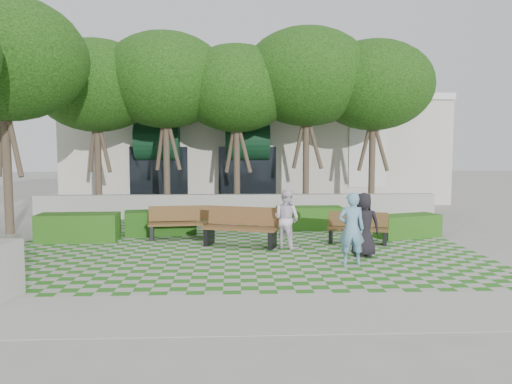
{
  "coord_description": "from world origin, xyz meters",
  "views": [
    {
      "loc": [
        -0.13,
        -12.47,
        2.62
      ],
      "look_at": [
        0.5,
        1.5,
        1.4
      ],
      "focal_mm": 35.0,
      "sensor_mm": 36.0,
      "label": 1
    }
  ],
  "objects_px": {
    "bench_west": "(180,223)",
    "bench_east": "(358,229)",
    "hedge_midright": "(309,218)",
    "person_white": "(286,219)",
    "hedge_east": "(408,226)",
    "hedge_west": "(78,227)",
    "person_blue": "(351,229)",
    "bench_mid": "(241,228)",
    "person_dark": "(364,225)",
    "hedge_midleft": "(160,223)"
  },
  "relations": [
    {
      "from": "bench_east",
      "to": "hedge_midleft",
      "type": "xyz_separation_m",
      "value": [
        -5.66,
        1.68,
        -0.05
      ]
    },
    {
      "from": "bench_west",
      "to": "hedge_west",
      "type": "height_order",
      "value": "bench_west"
    },
    {
      "from": "hedge_east",
      "to": "hedge_midright",
      "type": "height_order",
      "value": "hedge_midright"
    },
    {
      "from": "bench_east",
      "to": "hedge_midright",
      "type": "height_order",
      "value": "bench_east"
    },
    {
      "from": "bench_west",
      "to": "person_white",
      "type": "height_order",
      "value": "person_white"
    },
    {
      "from": "hedge_midleft",
      "to": "bench_west",
      "type": "bearing_deg",
      "value": -46.81
    },
    {
      "from": "hedge_west",
      "to": "person_blue",
      "type": "bearing_deg",
      "value": -24.58
    },
    {
      "from": "bench_west",
      "to": "bench_east",
      "type": "bearing_deg",
      "value": -17.65
    },
    {
      "from": "bench_west",
      "to": "hedge_east",
      "type": "xyz_separation_m",
      "value": [
        6.71,
        -0.07,
        -0.12
      ]
    },
    {
      "from": "hedge_west",
      "to": "person_dark",
      "type": "height_order",
      "value": "person_dark"
    },
    {
      "from": "bench_east",
      "to": "bench_mid",
      "type": "distance_m",
      "value": 3.24
    },
    {
      "from": "hedge_midright",
      "to": "hedge_midleft",
      "type": "relative_size",
      "value": 1.0
    },
    {
      "from": "person_white",
      "to": "bench_east",
      "type": "bearing_deg",
      "value": -124.09
    },
    {
      "from": "hedge_midleft",
      "to": "person_dark",
      "type": "bearing_deg",
      "value": -31.81
    },
    {
      "from": "bench_east",
      "to": "hedge_east",
      "type": "distance_m",
      "value": 1.94
    },
    {
      "from": "hedge_midleft",
      "to": "hedge_midright",
      "type": "bearing_deg",
      "value": 9.48
    },
    {
      "from": "bench_east",
      "to": "hedge_midleft",
      "type": "relative_size",
      "value": 0.82
    },
    {
      "from": "person_white",
      "to": "hedge_west",
      "type": "bearing_deg",
      "value": 27.89
    },
    {
      "from": "person_white",
      "to": "hedge_midleft",
      "type": "bearing_deg",
      "value": 8.74
    },
    {
      "from": "person_white",
      "to": "bench_mid",
      "type": "bearing_deg",
      "value": 25.54
    },
    {
      "from": "bench_west",
      "to": "person_blue",
      "type": "xyz_separation_m",
      "value": [
        4.22,
        -3.46,
        0.37
      ]
    },
    {
      "from": "hedge_midright",
      "to": "hedge_midleft",
      "type": "height_order",
      "value": "hedge_midright"
    },
    {
      "from": "hedge_midright",
      "to": "person_blue",
      "type": "relative_size",
      "value": 1.28
    },
    {
      "from": "person_dark",
      "to": "person_white",
      "type": "xyz_separation_m",
      "value": [
        -1.76,
        1.09,
        -0.01
      ]
    },
    {
      "from": "hedge_west",
      "to": "person_blue",
      "type": "relative_size",
      "value": 1.35
    },
    {
      "from": "bench_mid",
      "to": "hedge_east",
      "type": "height_order",
      "value": "bench_mid"
    },
    {
      "from": "bench_west",
      "to": "person_blue",
      "type": "bearing_deg",
      "value": -46.01
    },
    {
      "from": "hedge_west",
      "to": "person_dark",
      "type": "bearing_deg",
      "value": -17.57
    },
    {
      "from": "bench_mid",
      "to": "person_blue",
      "type": "xyz_separation_m",
      "value": [
        2.45,
        -2.25,
        0.32
      ]
    },
    {
      "from": "hedge_east",
      "to": "person_blue",
      "type": "distance_m",
      "value": 4.24
    },
    {
      "from": "bench_mid",
      "to": "hedge_midright",
      "type": "distance_m",
      "value": 3.53
    },
    {
      "from": "bench_mid",
      "to": "hedge_midleft",
      "type": "height_order",
      "value": "bench_mid"
    },
    {
      "from": "bench_mid",
      "to": "hedge_east",
      "type": "bearing_deg",
      "value": 31.81
    },
    {
      "from": "hedge_east",
      "to": "person_white",
      "type": "height_order",
      "value": "person_white"
    },
    {
      "from": "hedge_midright",
      "to": "person_blue",
      "type": "bearing_deg",
      "value": -87.71
    },
    {
      "from": "bench_mid",
      "to": "hedge_midleft",
      "type": "xyz_separation_m",
      "value": [
        -2.43,
        1.93,
        -0.14
      ]
    },
    {
      "from": "hedge_midleft",
      "to": "person_blue",
      "type": "distance_m",
      "value": 6.44
    },
    {
      "from": "hedge_midright",
      "to": "person_dark",
      "type": "height_order",
      "value": "person_dark"
    },
    {
      "from": "bench_west",
      "to": "hedge_east",
      "type": "relative_size",
      "value": 0.97
    },
    {
      "from": "bench_east",
      "to": "bench_mid",
      "type": "bearing_deg",
      "value": -160.56
    },
    {
      "from": "hedge_midright",
      "to": "person_white",
      "type": "bearing_deg",
      "value": -109.4
    },
    {
      "from": "bench_mid",
      "to": "hedge_midleft",
      "type": "relative_size",
      "value": 1.0
    },
    {
      "from": "hedge_midright",
      "to": "person_white",
      "type": "relative_size",
      "value": 1.36
    },
    {
      "from": "bench_west",
      "to": "hedge_midleft",
      "type": "distance_m",
      "value": 0.98
    },
    {
      "from": "bench_east",
      "to": "person_white",
      "type": "xyz_separation_m",
      "value": [
        -2.04,
        -0.56,
        0.36
      ]
    },
    {
      "from": "hedge_midright",
      "to": "hedge_east",
      "type": "bearing_deg",
      "value": -30.19
    },
    {
      "from": "hedge_midleft",
      "to": "hedge_west",
      "type": "xyz_separation_m",
      "value": [
        -2.18,
        -0.94,
        0.02
      ]
    },
    {
      "from": "bench_west",
      "to": "hedge_midright",
      "type": "height_order",
      "value": "bench_west"
    },
    {
      "from": "person_blue",
      "to": "person_dark",
      "type": "distance_m",
      "value": 0.97
    },
    {
      "from": "hedge_east",
      "to": "person_white",
      "type": "relative_size",
      "value": 1.24
    }
  ]
}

